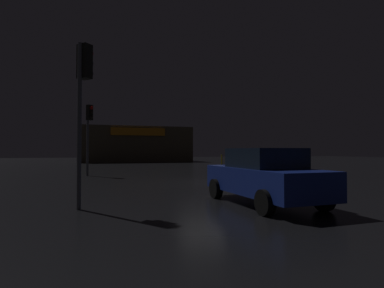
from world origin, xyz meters
name	(u,v)px	position (x,y,z in m)	size (l,w,h in m)	color
ground_plane	(206,183)	(0.00, 0.00, 0.00)	(120.00, 120.00, 0.00)	black
store_building	(134,145)	(0.30, 30.40, 2.38)	(14.83, 8.25, 4.76)	brown
traffic_signal_main	(84,83)	(-5.22, -5.09, 3.24)	(0.42, 0.42, 4.25)	#595B60
traffic_signal_opposite	(89,125)	(-5.31, 5.90, 3.05)	(0.42, 0.43, 4.24)	#595B60
car_near	(264,176)	(-0.40, -5.84, 0.79)	(2.01, 4.28, 1.56)	navy
bollard_kerb_a	(222,163)	(3.68, 6.84, 0.62)	(0.09, 0.09, 1.24)	gold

